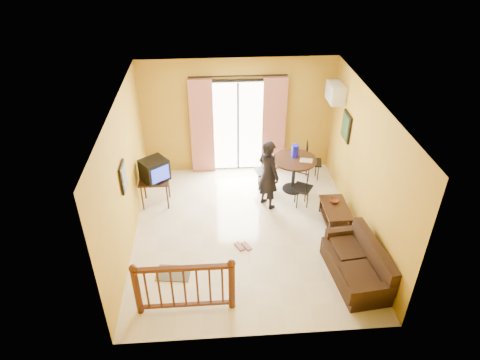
{
  "coord_description": "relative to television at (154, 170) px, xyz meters",
  "views": [
    {
      "loc": [
        -0.62,
        -6.7,
        5.63
      ],
      "look_at": [
        -0.12,
        0.2,
        1.12
      ],
      "focal_mm": 32.0,
      "sensor_mm": 36.0,
      "label": 1
    }
  ],
  "objects": [
    {
      "name": "dining_table",
      "position": [
        3.07,
        0.34,
        -0.23
      ],
      "size": [
        0.98,
        0.98,
        0.81
      ],
      "color": "black",
      "rests_on": "ground"
    },
    {
      "name": "sofa",
      "position": [
        3.72,
        -2.52,
        -0.59
      ],
      "size": [
        0.9,
        1.68,
        0.77
      ],
      "rotation": [
        0.0,
        0.0,
        0.11
      ],
      "color": "black",
      "rests_on": "ground"
    },
    {
      "name": "doormat",
      "position": [
        0.45,
        -2.19,
        -0.86
      ],
      "size": [
        0.65,
        0.47,
        0.02
      ],
      "primitive_type": "cube",
      "rotation": [
        0.0,
        0.0,
        -0.13
      ],
      "color": "#4E493F",
      "rests_on": "ground"
    },
    {
      "name": "coffee_table",
      "position": [
        3.72,
        -0.95,
        -0.61
      ],
      "size": [
        0.5,
        0.91,
        0.4
      ],
      "color": "black",
      "rests_on": "ground"
    },
    {
      "name": "television",
      "position": [
        0.0,
        0.0,
        0.0
      ],
      "size": [
        0.69,
        0.68,
        0.47
      ],
      "rotation": [
        0.0,
        0.0,
        0.65
      ],
      "color": "black",
      "rests_on": "tv_table"
    },
    {
      "name": "dining_chairs",
      "position": [
        3.06,
        0.31,
        -0.87
      ],
      "size": [
        1.67,
        1.56,
        0.95
      ],
      "color": "black",
      "rests_on": "ground"
    },
    {
      "name": "water_jug",
      "position": [
        3.08,
        0.44,
        0.09
      ],
      "size": [
        0.16,
        0.16,
        0.29
      ],
      "primitive_type": "cylinder",
      "color": "#1514C0",
      "rests_on": "dining_table"
    },
    {
      "name": "sandals",
      "position": [
        1.76,
        -1.57,
        -0.86
      ],
      "size": [
        0.34,
        0.27,
        0.03
      ],
      "color": "brown",
      "rests_on": "ground"
    },
    {
      "name": "tv_table",
      "position": [
        -0.03,
        0.0,
        -0.31
      ],
      "size": [
        0.64,
        0.54,
        0.64
      ],
      "color": "black",
      "rests_on": "ground"
    },
    {
      "name": "room_shell",
      "position": [
        1.87,
        -1.11,
        0.83
      ],
      "size": [
        5.0,
        5.0,
        5.0
      ],
      "color": "white",
      "rests_on": "ground"
    },
    {
      "name": "picture_left",
      "position": [
        -0.35,
        -1.31,
        0.68
      ],
      "size": [
        0.05,
        0.42,
        0.52
      ],
      "color": "black",
      "rests_on": "room_shell"
    },
    {
      "name": "ground",
      "position": [
        1.87,
        -1.11,
        -0.87
      ],
      "size": [
        5.0,
        5.0,
        0.0
      ],
      "primitive_type": "plane",
      "color": "beige",
      "rests_on": "ground"
    },
    {
      "name": "stair_balustrade",
      "position": [
        0.72,
        -3.01,
        -0.31
      ],
      "size": [
        1.63,
        0.13,
        1.04
      ],
      "color": "#471E0F",
      "rests_on": "ground"
    },
    {
      "name": "balcony_door",
      "position": [
        1.87,
        1.33,
        0.31
      ],
      "size": [
        2.25,
        0.14,
        2.46
      ],
      "color": "black",
      "rests_on": "ground"
    },
    {
      "name": "bowl",
      "position": [
        3.72,
        -0.78,
        -0.44
      ],
      "size": [
        0.24,
        0.24,
        0.06
      ],
      "primitive_type": "imported",
      "rotation": [
        0.0,
        0.0,
        0.25
      ],
      "color": "brown",
      "rests_on": "coffee_table"
    },
    {
      "name": "serving_tray",
      "position": [
        3.31,
        0.24,
        -0.05
      ],
      "size": [
        0.32,
        0.25,
        0.02
      ],
      "primitive_type": "cube",
      "rotation": [
        0.0,
        0.0,
        -0.27
      ],
      "color": "beige",
      "rests_on": "dining_table"
    },
    {
      "name": "botanical_print",
      "position": [
        4.08,
        0.19,
        0.78
      ],
      "size": [
        0.05,
        0.5,
        0.6
      ],
      "color": "black",
      "rests_on": "room_shell"
    },
    {
      "name": "standing_person",
      "position": [
        2.4,
        -0.23,
        -0.08
      ],
      "size": [
        0.64,
        0.69,
        1.59
      ],
      "primitive_type": "imported",
      "rotation": [
        0.0,
        0.0,
        2.19
      ],
      "color": "black",
      "rests_on": "ground"
    },
    {
      "name": "air_conditioner",
      "position": [
        3.96,
        0.84,
        1.28
      ],
      "size": [
        0.31,
        0.6,
        0.4
      ],
      "color": "white",
      "rests_on": "room_shell"
    }
  ]
}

